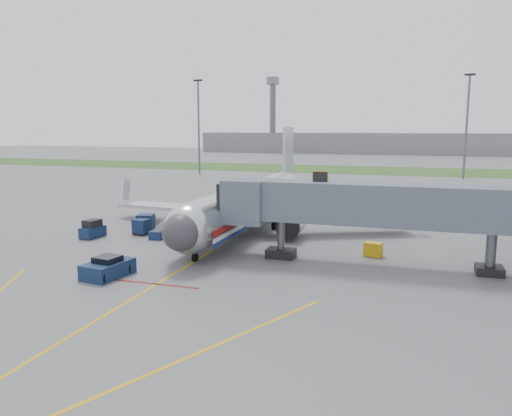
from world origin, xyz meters
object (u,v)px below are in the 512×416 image
(airliner, at_px, (250,202))
(baggage_tug, at_px, (93,230))
(pushback_tug, at_px, (108,268))
(belt_loader, at_px, (162,232))
(ramp_worker, at_px, (169,223))

(airliner, relative_size, baggage_tug, 14.12)
(pushback_tug, relative_size, baggage_tug, 1.47)
(belt_loader, bearing_deg, ramp_worker, 101.96)
(ramp_worker, bearing_deg, baggage_tug, 178.09)
(pushback_tug, height_order, ramp_worker, ramp_worker)
(belt_loader, bearing_deg, baggage_tug, -159.73)
(airliner, xyz_separation_m, baggage_tug, (-12.54, -8.55, -1.90))
(baggage_tug, distance_m, ramp_worker, 7.11)
(baggage_tug, bearing_deg, airliner, 34.30)
(pushback_tug, distance_m, belt_loader, 12.67)
(airliner, xyz_separation_m, pushback_tug, (-4.00, -18.75, -2.04))
(pushback_tug, distance_m, ramp_worker, 15.01)
(pushback_tug, bearing_deg, belt_loader, 101.60)
(airliner, bearing_deg, baggage_tug, -145.70)
(airliner, distance_m, belt_loader, 9.38)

